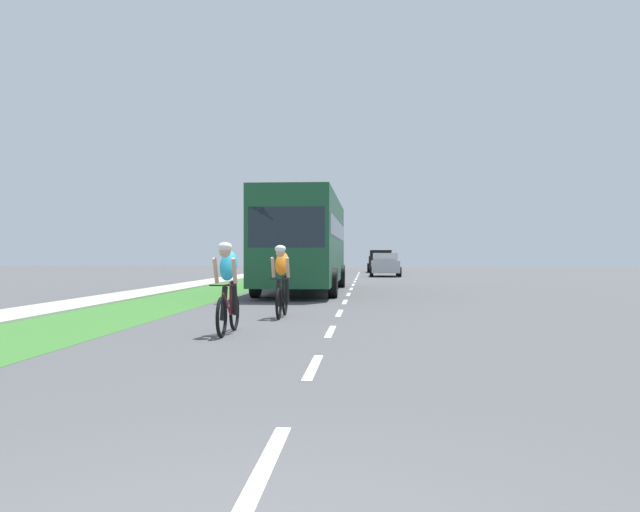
# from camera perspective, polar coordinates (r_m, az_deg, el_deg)

# --- Properties ---
(ground_plane) EXTENTS (120.00, 120.00, 0.00)m
(ground_plane) POSITION_cam_1_polar(r_m,az_deg,el_deg) (22.67, 2.47, -3.38)
(ground_plane) COLOR #4C4C4F
(grass_verge) EXTENTS (2.74, 70.00, 0.01)m
(grass_verge) POSITION_cam_1_polar(r_m,az_deg,el_deg) (23.39, -10.21, -3.27)
(grass_verge) COLOR #38722D
(grass_verge) RESTS_ON ground_plane
(sidewalk_concrete) EXTENTS (1.69, 70.00, 0.10)m
(sidewalk_concrete) POSITION_cam_1_polar(r_m,az_deg,el_deg) (24.03, -15.34, -3.18)
(sidewalk_concrete) COLOR #B2ADA3
(sidewalk_concrete) RESTS_ON ground_plane
(lane_markings_center) EXTENTS (0.12, 54.07, 0.01)m
(lane_markings_center) POSITION_cam_1_polar(r_m,az_deg,el_deg) (26.66, 2.72, -2.86)
(lane_markings_center) COLOR white
(lane_markings_center) RESTS_ON ground_plane
(cyclist_lead) EXTENTS (0.42, 1.72, 1.58)m
(cyclist_lead) POSITION_cam_1_polar(r_m,az_deg,el_deg) (11.44, -7.99, -2.68)
(cyclist_lead) COLOR black
(cyclist_lead) RESTS_ON ground_plane
(cyclist_trailing) EXTENTS (0.42, 1.72, 1.58)m
(cyclist_trailing) POSITION_cam_1_polar(r_m,az_deg,el_deg) (14.42, -3.34, -2.11)
(cyclist_trailing) COLOR black
(cyclist_trailing) RESTS_ON ground_plane
(bus_dark_green) EXTENTS (2.78, 11.60, 3.48)m
(bus_dark_green) POSITION_cam_1_polar(r_m,az_deg,el_deg) (24.81, -1.30, 1.49)
(bus_dark_green) COLOR #194C2D
(bus_dark_green) RESTS_ON ground_plane
(sedan_silver) EXTENTS (1.98, 4.30, 1.52)m
(sedan_silver) POSITION_cam_1_polar(r_m,az_deg,el_deg) (43.00, 5.66, -0.74)
(sedan_silver) COLOR #A5A8AD
(sedan_silver) RESTS_ON ground_plane
(suv_black) EXTENTS (2.15, 4.70, 1.79)m
(suv_black) POSITION_cam_1_polar(r_m,az_deg,el_deg) (53.53, 5.27, -0.40)
(suv_black) COLOR black
(suv_black) RESTS_ON ground_plane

